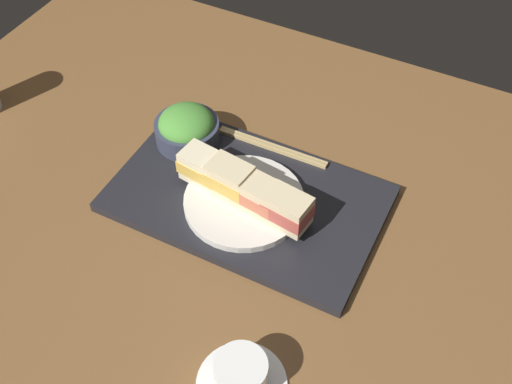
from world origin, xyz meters
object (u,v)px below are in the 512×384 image
Objects in this scene: chopsticks_pair at (273,147)px; sandwich_farmost at (203,166)px; sandwich_inner_far at (230,179)px; sandwich_plate at (244,201)px; sandwich_inner_near at (258,195)px; sandwich_nearmost at (287,210)px; coffee_cup at (241,377)px; salad_bowl at (187,128)px.

sandwich_farmost is at bearing 61.42° from chopsticks_pair.
chopsticks_pair is at bearing -96.09° from sandwich_inner_far.
sandwich_inner_near is (-2.80, 0.36, 3.53)cm from sandwich_plate.
sandwich_plate reaches higher than chopsticks_pair.
sandwich_inner_near is 5.65cm from sandwich_inner_far.
sandwich_nearmost is 0.37× the size of chopsticks_pair.
sandwich_plate is 2.53× the size of sandwich_inner_far.
coffee_cup is (-14.07, 27.83, 0.16)cm from sandwich_plate.
chopsticks_pair is at bearing -69.80° from coffee_cup.
sandwich_inner_far is 0.63× the size of coffee_cup.
sandwich_inner_near is 11.28cm from sandwich_farmost.
sandwich_nearmost reaches higher than sandwich_inner_near.
salad_bowl reaches higher than sandwich_plate.
sandwich_inner_far reaches higher than sandwich_farmost.
sandwich_inner_far reaches higher than coffee_cup.
salad_bowl is (13.66, -8.62, -1.37)cm from sandwich_inner_far.
sandwich_farmost reaches higher than coffee_cup.
sandwich_plate is 9.19cm from sandwich_nearmost.
sandwich_inner_far is 0.68× the size of salad_bowl.
sandwich_inner_far reaches higher than sandwich_nearmost.
salad_bowl is 0.55× the size of chopsticks_pair.
chopsticks_pair is at bearing -118.58° from sandwich_farmost.
sandwich_plate is at bearing 172.64° from sandwich_inner_far.
sandwich_inner_near is 0.99× the size of sandwich_farmost.
sandwich_nearmost reaches higher than salad_bowl.
sandwich_inner_far is at bearing -59.11° from coffee_cup.
chopsticks_pair is at bearing -73.96° from sandwich_inner_near.
sandwich_plate is 14.10cm from chopsticks_pair.
sandwich_nearmost is at bearing 172.64° from sandwich_farmost.
sandwich_inner_near is at bearing 154.12° from salad_bowl.
sandwich_nearmost is at bearing 172.64° from sandwich_inner_near.
sandwich_farmost is 0.69× the size of salad_bowl.
sandwich_inner_far is at bearing 172.64° from sandwich_farmost.
sandwich_inner_near is at bearing -67.70° from coffee_cup.
chopsticks_pair is (4.14, -14.39, -3.84)cm from sandwich_inner_near.
sandwich_plate is 4.72cm from sandwich_inner_far.
sandwich_inner_near reaches higher than sandwich_plate.
sandwich_inner_near is 0.63× the size of coffee_cup.
sandwich_plate is at bearing -63.19° from coffee_cup.
coffee_cup is (-15.40, 41.86, 0.47)cm from chopsticks_pair.
salad_bowl is at bearing -44.40° from sandwich_farmost.
sandwich_nearmost reaches higher than coffee_cup.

